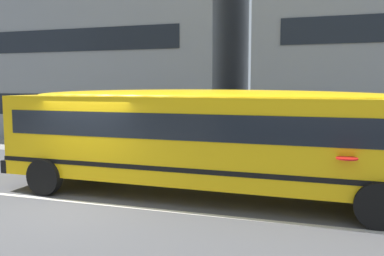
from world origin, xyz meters
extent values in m
plane|color=#4C4C4F|center=(0.00, 0.00, 0.00)|extent=(400.00, 400.00, 0.00)
cube|color=gray|center=(0.00, 7.57, 0.01)|extent=(120.00, 3.00, 0.01)
cube|color=silver|center=(0.00, 0.00, 0.00)|extent=(110.00, 0.16, 0.01)
cube|color=yellow|center=(2.78, 1.47, 1.55)|extent=(10.71, 2.57, 2.13)
cube|color=black|center=(-2.64, 1.55, 0.66)|extent=(0.23, 2.43, 0.35)
cube|color=black|center=(2.78, 1.47, 1.94)|extent=(10.07, 2.60, 0.62)
cube|color=black|center=(2.78, 1.47, 0.92)|extent=(10.73, 2.60, 0.12)
ellipsoid|color=yellow|center=(2.78, 1.47, 2.62)|extent=(10.28, 2.37, 0.35)
cylinder|color=red|center=(6.17, 0.04, 1.45)|extent=(0.43, 0.43, 0.03)
cylinder|color=black|center=(6.85, 2.63, 0.49)|extent=(0.97, 0.29, 0.97)
cylinder|color=black|center=(6.81, 0.20, 0.49)|extent=(0.97, 0.29, 0.97)
cylinder|color=black|center=(-1.26, 2.74, 0.49)|extent=(0.97, 0.29, 0.97)
cylinder|color=black|center=(-1.30, 0.31, 0.49)|extent=(0.97, 0.29, 0.97)
cube|color=black|center=(-8.68, 9.05, 1.92)|extent=(16.14, 0.04, 1.10)
cube|color=black|center=(-8.68, 9.05, 5.12)|extent=(16.14, 0.04, 1.10)
camera|label=1|loc=(5.69, -8.57, 2.90)|focal=38.12mm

